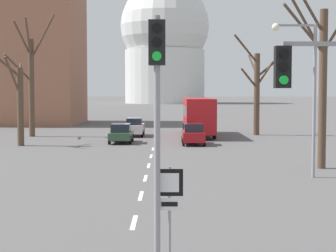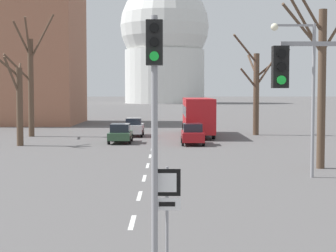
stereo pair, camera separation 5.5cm
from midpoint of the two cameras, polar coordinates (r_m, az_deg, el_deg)
The scene contains 20 objects.
lane_stripe_2 at distance 18.09m, azimuth -3.63°, elevation -9.74°, with size 0.16×2.00×0.01m, color silver.
lane_stripe_3 at distance 22.48m, azimuth -2.92°, elevation -7.09°, with size 0.16×2.00×0.01m, color silver.
lane_stripe_4 at distance 26.91m, azimuth -2.44°, elevation -5.31°, with size 0.16×2.00×0.01m, color silver.
lane_stripe_5 at distance 31.36m, azimuth -2.10°, elevation -4.04°, with size 0.16×2.00×0.01m, color silver.
lane_stripe_6 at distance 35.82m, azimuth -1.85°, elevation -3.08°, with size 0.16×2.00×0.01m, color silver.
lane_stripe_7 at distance 40.30m, azimuth -1.65°, elevation -2.34°, with size 0.16×2.00×0.01m, color silver.
traffic_signal_centre_tall at distance 12.07m, azimuth -1.33°, elevation 2.76°, with size 0.36×0.34×5.78m.
traffic_signal_near_right at distance 13.42m, azimuth 16.47°, elevation 3.44°, with size 2.21×0.34×5.49m.
route_sign_post at distance 12.50m, azimuth -0.05°, elevation -7.78°, with size 0.60×0.08×2.50m.
street_lamp_right at distance 27.61m, azimuth 13.70°, elevation 4.38°, with size 2.15×0.36×7.37m.
sedan_near_left at distance 45.01m, azimuth -4.89°, elevation -0.74°, with size 1.81×4.10×1.55m.
sedan_near_right at distance 51.61m, azimuth -3.51°, elevation -0.10°, with size 1.69×4.32×1.69m.
sedan_mid_centre at distance 43.49m, azimuth 2.47°, elevation -0.83°, with size 1.75×4.00×1.65m.
city_bus at distance 51.70m, azimuth 3.00°, elevation 1.24°, with size 2.66×10.80×3.48m.
bare_tree_left_near at distance 52.44m, azimuth -13.85°, elevation 4.53°, with size 4.15×2.83×11.03m.
bare_tree_right_near at distance 53.42m, azimuth 8.92°, elevation 3.80°, with size 5.40×4.03×9.34m.
bare_tree_left_far at distance 43.91m, azimuth -14.99°, elevation 2.41°, with size 2.23×3.31×7.13m.
bare_tree_right_far at distance 30.99m, azimuth 15.14°, elevation 4.78°, with size 4.13×2.18×10.25m.
capitol_dome at distance 189.61m, azimuth -0.41°, elevation 8.50°, with size 29.59×29.59×41.80m.
apartment_block_left at distance 74.57m, azimuth -16.02°, elevation 7.54°, with size 18.00×14.00×18.96m, color #9E664C.
Camera 1 is at (1.08, -5.99, 4.17)m, focal length 60.00 mm.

